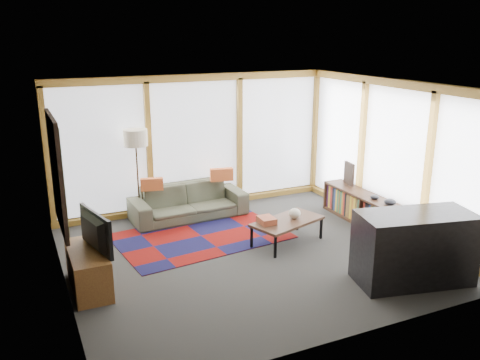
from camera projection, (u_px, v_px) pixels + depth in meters
name	position (u px, v px, depth m)	size (l,w,h in m)	color
ground	(251.00, 254.00, 7.96)	(5.50, 5.50, 0.00)	#2A2A28
room_envelope	(264.00, 148.00, 8.21)	(5.52, 5.02, 2.62)	#423B31
rug	(201.00, 236.00, 8.64)	(2.79, 1.79, 0.01)	#660B09
sofa	(189.00, 202.00, 9.44)	(2.13, 0.83, 0.62)	#383D2F
pillow_left	(152.00, 184.00, 9.05)	(0.40, 0.12, 0.22)	#CC5D2B
pillow_right	(222.00, 174.00, 9.63)	(0.44, 0.13, 0.24)	#CC5D2B
floor_lamp	(138.00, 176.00, 9.17)	(0.43, 0.43, 1.70)	#322518
coffee_table	(287.00, 232.00, 8.31)	(1.20, 0.60, 0.40)	#302313
book_stack	(267.00, 220.00, 8.11)	(0.24, 0.30, 0.10)	#97452A
vase	(295.00, 213.00, 8.31)	(0.20, 0.20, 0.17)	beige
bookshelf	(368.00, 211.00, 9.05)	(0.40, 2.22, 0.56)	#302313
bowl_a	(390.00, 202.00, 8.51)	(0.20, 0.20, 0.10)	black
bowl_b	(375.00, 197.00, 8.79)	(0.15, 0.15, 0.08)	black
shelf_picture	(349.00, 174.00, 9.60)	(0.04, 0.33, 0.43)	black
tv_console	(88.00, 270.00, 6.81)	(0.46, 1.11, 0.56)	brown
television	(89.00, 232.00, 6.64)	(0.93, 0.12, 0.53)	black
bar_counter	(414.00, 248.00, 6.97)	(1.57, 0.73, 0.99)	black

